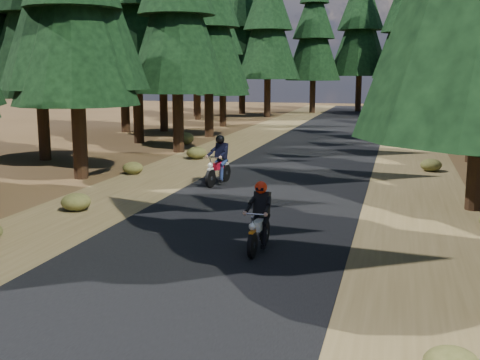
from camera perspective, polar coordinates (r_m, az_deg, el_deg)
name	(u,v)px	position (r m, az deg, el deg)	size (l,w,h in m)	color
ground	(224,236)	(14.38, -1.54, -5.36)	(120.00, 120.00, 0.00)	#412D17
road	(268,195)	(19.09, 2.69, -1.41)	(6.00, 100.00, 0.01)	black
shoulder_l	(135,188)	(20.53, -9.96, -0.73)	(3.20, 100.00, 0.01)	brown
shoulder_r	(419,203)	(18.70, 16.62, -2.09)	(3.20, 100.00, 0.01)	brown
understory_shrubs	(309,173)	(21.75, 6.57, 0.69)	(15.85, 29.55, 0.66)	#474C1E
rider_lead	(259,228)	(13.11, 1.82, -4.60)	(0.56, 1.71, 1.51)	silver
rider_follow	(218,168)	(20.67, -2.08, 1.10)	(0.84, 1.97, 1.70)	#A50B1C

